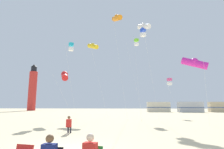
# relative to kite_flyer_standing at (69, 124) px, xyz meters

# --- Properties ---
(kite_flyer_standing) EXTENTS (0.37, 0.53, 1.16)m
(kite_flyer_standing) POSITION_rel_kite_flyer_standing_xyz_m (0.00, 0.00, 0.00)
(kite_flyer_standing) COLOR red
(kite_flyer_standing) RESTS_ON ground
(kite_box_cyan) EXTENTS (1.71, 1.61, 10.63)m
(kite_box_cyan) POSITION_rel_kite_flyer_standing_xyz_m (-3.66, 12.23, 9.42)
(kite_box_cyan) COLOR silver
(kite_box_cyan) RESTS_ON ground
(kite_tube_scarlet) EXTENTS (2.59, 3.08, 6.00)m
(kite_tube_scarlet) POSITION_rel_kite_flyer_standing_xyz_m (-3.16, 8.35, 4.68)
(kite_tube_scarlet) COLOR silver
(kite_tube_scarlet) RESTS_ON ground
(kite_tube_magenta) EXTENTS (2.56, 1.92, 6.66)m
(kite_tube_magenta) POSITION_rel_kite_flyer_standing_xyz_m (10.67, 5.51, 5.34)
(kite_tube_magenta) COLOR silver
(kite_tube_magenta) RESTS_ON ground
(kite_box_blue) EXTENTS (1.73, 1.99, 12.50)m
(kite_box_blue) POSITION_rel_kite_flyer_standing_xyz_m (6.52, 12.15, 11.28)
(kite_box_blue) COLOR silver
(kite_box_blue) RESTS_ON ground
(kite_tube_orange) EXTENTS (2.03, 2.57, 14.29)m
(kite_tube_orange) POSITION_rel_kite_flyer_standing_xyz_m (2.92, 10.91, 12.97)
(kite_tube_orange) COLOR silver
(kite_tube_orange) RESTS_ON ground
(kite_box_lime) EXTENTS (2.42, 2.24, 13.02)m
(kite_box_lime) POSITION_rel_kite_flyer_standing_xyz_m (6.00, 17.62, 11.80)
(kite_box_lime) COLOR silver
(kite_box_lime) RESTS_ON ground
(kite_box_rainbow) EXTENTS (2.40, 1.76, 6.29)m
(kite_box_rainbow) POSITION_rel_kite_flyer_standing_xyz_m (11.32, 18.11, 5.10)
(kite_box_rainbow) COLOR silver
(kite_box_rainbow) RESTS_ON ground
(kite_tube_white) EXTENTS (2.43, 2.76, 13.55)m
(kite_tube_white) POSITION_rel_kite_flyer_standing_xyz_m (6.68, 12.18, 12.23)
(kite_tube_white) COLOR silver
(kite_tube_white) RESTS_ON ground
(kite_tube_gold) EXTENTS (3.57, 3.64, 11.95)m
(kite_tube_gold) POSITION_rel_kite_flyer_standing_xyz_m (-1.11, 15.66, 10.63)
(kite_tube_gold) COLOR silver
(kite_tube_gold) RESTS_ON ground
(lighthouse_distant) EXTENTS (2.80, 2.80, 16.80)m
(lighthouse_distant) POSITION_rel_kite_flyer_standing_xyz_m (-29.05, 52.30, 7.22)
(lighthouse_distant) COLOR red
(lighthouse_distant) RESTS_ON ground
(rv_van_cream) EXTENTS (6.50, 2.50, 2.80)m
(rv_van_cream) POSITION_rel_kite_flyer_standing_xyz_m (13.72, 41.92, 0.78)
(rv_van_cream) COLOR beige
(rv_van_cream) RESTS_ON ground
(rv_van_silver) EXTENTS (6.44, 2.35, 2.80)m
(rv_van_silver) POSITION_rel_kite_flyer_standing_xyz_m (21.75, 39.26, 0.78)
(rv_van_silver) COLOR #B7BABF
(rv_van_silver) RESTS_ON ground
(rv_van_tan) EXTENTS (6.55, 2.65, 2.80)m
(rv_van_tan) POSITION_rel_kite_flyer_standing_xyz_m (30.87, 41.33, 0.78)
(rv_van_tan) COLOR #C6B28C
(rv_van_tan) RESTS_ON ground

